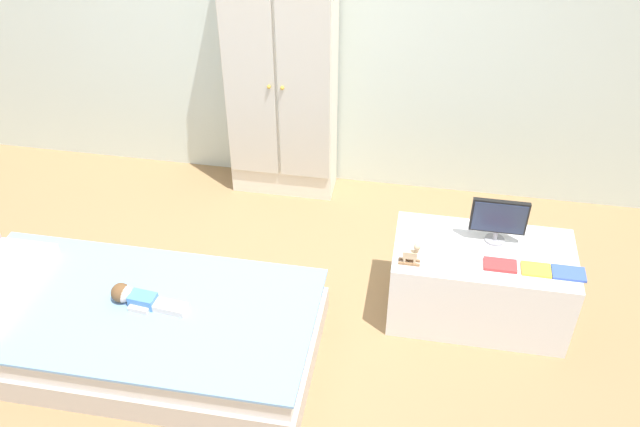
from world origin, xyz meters
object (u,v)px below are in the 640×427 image
rocking_horse_toy (412,254)px  book_red (500,265)px  tv_stand (479,282)px  tv_monitor (499,218)px  book_yellow (536,270)px  bed (137,327)px  wardrobe (281,76)px  book_blue (569,273)px  doll (135,297)px

rocking_horse_toy → book_red: 0.43m
tv_stand → rocking_horse_toy: rocking_horse_toy is taller
tv_monitor → book_yellow: (0.19, -0.19, -0.14)m
bed → tv_stand: 1.76m
tv_stand → book_yellow: bearing=-24.9°
bed → tv_monitor: size_ratio=6.46×
tv_monitor → rocking_horse_toy: tv_monitor is taller
bed → tv_stand: tv_stand is taller
tv_stand → book_yellow: book_yellow is taller
tv_stand → book_red: size_ratio=5.73×
wardrobe → book_red: 1.75m
bed → book_red: size_ratio=11.36×
book_yellow → bed: bearing=-167.5°
rocking_horse_toy → bed: bearing=-164.1°
book_yellow → book_blue: 0.15m
wardrobe → bed: bearing=-105.4°
doll → book_red: bearing=12.7°
book_red → book_blue: size_ratio=1.00×
tv_stand → book_blue: book_blue is taller
book_yellow → tv_monitor: bearing=134.7°
wardrobe → tv_monitor: size_ratio=5.83×
book_red → bed: bearing=-166.3°
book_red → book_yellow: bearing=0.0°
book_blue → book_red: bearing=180.0°
tv_monitor → bed: bearing=-160.2°
wardrobe → tv_stand: (1.26, -0.98, -0.59)m
tv_stand → rocking_horse_toy: size_ratio=7.20×
doll → wardrobe: size_ratio=0.24×
tv_stand → book_yellow: 0.35m
tv_stand → wardrobe: bearing=141.9°
wardrobe → tv_stand: size_ratio=1.79×
doll → tv_stand: tv_stand is taller
tv_monitor → rocking_horse_toy: size_ratio=2.21×
book_yellow → book_red: bearing=180.0°
doll → book_blue: 2.10m
book_red → book_yellow: size_ratio=1.13×
book_red → book_blue: book_red is taller
rocking_horse_toy → doll: bearing=-165.5°
doll → book_yellow: 1.95m
tv_monitor → book_red: bearing=-83.6°
rocking_horse_toy → book_yellow: bearing=5.0°
bed → rocking_horse_toy: bearing=15.9°
doll → book_blue: book_blue is taller
tv_monitor → book_yellow: size_ratio=1.99×
tv_stand → book_blue: (0.39, -0.11, 0.23)m
tv_monitor → rocking_horse_toy: (-0.41, -0.25, -0.08)m
tv_stand → tv_monitor: size_ratio=3.26×
bed → book_blue: book_blue is taller
doll → tv_monitor: size_ratio=1.41×
doll → book_red: (1.74, 0.39, 0.13)m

